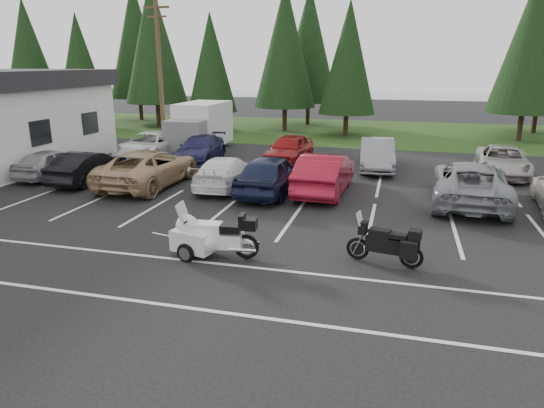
{
  "coord_description": "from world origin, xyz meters",
  "views": [
    {
      "loc": [
        3.92,
        -14.94,
        5.28
      ],
      "look_at": [
        0.12,
        -0.5,
        0.91
      ],
      "focal_mm": 32.0,
      "sensor_mm": 36.0,
      "label": 1
    }
  ],
  "objects": [
    {
      "name": "ground",
      "position": [
        0.0,
        0.0,
        0.0
      ],
      "size": [
        120.0,
        120.0,
        0.0
      ],
      "primitive_type": "plane",
      "color": "black",
      "rests_on": "ground"
    },
    {
      "name": "grass_strip",
      "position": [
        0.0,
        24.0,
        0.01
      ],
      "size": [
        80.0,
        16.0,
        0.01
      ],
      "primitive_type": "cube",
      "color": "#203912",
      "rests_on": "ground"
    },
    {
      "name": "lake_water",
      "position": [
        4.0,
        55.0,
        0.0
      ],
      "size": [
        70.0,
        50.0,
        0.02
      ],
      "primitive_type": "cube",
      "color": "gray",
      "rests_on": "ground"
    },
    {
      "name": "utility_pole",
      "position": [
        -10.0,
        12.0,
        4.7
      ],
      "size": [
        1.6,
        0.26,
        9.0
      ],
      "color": "#473321",
      "rests_on": "ground"
    },
    {
      "name": "box_truck",
      "position": [
        -8.0,
        12.5,
        1.45
      ],
      "size": [
        2.4,
        5.6,
        2.9
      ],
      "primitive_type": null,
      "color": "silver",
      "rests_on": "ground"
    },
    {
      "name": "stall_markings",
      "position": [
        0.0,
        2.0,
        0.0
      ],
      "size": [
        32.0,
        16.0,
        0.01
      ],
      "primitive_type": "cube",
      "color": "silver",
      "rests_on": "ground"
    },
    {
      "name": "conifer_0",
      "position": [
        -28.0,
        22.5,
        6.23
      ],
      "size": [
        4.58,
        4.58,
        10.66
      ],
      "color": "#332316",
      "rests_on": "ground"
    },
    {
      "name": "conifer_1",
      "position": [
        -22.0,
        21.2,
        5.39
      ],
      "size": [
        3.96,
        3.96,
        9.22
      ],
      "color": "#332316",
      "rests_on": "ground"
    },
    {
      "name": "conifer_2",
      "position": [
        -16.0,
        22.8,
        6.95
      ],
      "size": [
        5.1,
        5.1,
        11.89
      ],
      "color": "#332316",
      "rests_on": "ground"
    },
    {
      "name": "conifer_3",
      "position": [
        -10.5,
        21.4,
        5.27
      ],
      "size": [
        3.87,
        3.87,
        9.02
      ],
      "color": "#332316",
      "rests_on": "ground"
    },
    {
      "name": "conifer_4",
      "position": [
        -5.0,
        22.9,
        6.53
      ],
      "size": [
        4.8,
        4.8,
        11.17
      ],
      "color": "#332316",
      "rests_on": "ground"
    },
    {
      "name": "conifer_5",
      "position": [
        0.0,
        21.6,
        5.63
      ],
      "size": [
        4.14,
        4.14,
        9.63
      ],
      "color": "#332316",
      "rests_on": "ground"
    },
    {
      "name": "conifer_6",
      "position": [
        12.0,
        22.1,
        6.71
      ],
      "size": [
        4.93,
        4.93,
        11.48
      ],
      "color": "#332316",
      "rests_on": "ground"
    },
    {
      "name": "conifer_back_a",
      "position": [
        -20.0,
        27.0,
        7.19
      ],
      "size": [
        5.28,
        5.28,
        12.3
      ],
      "color": "#332316",
      "rests_on": "ground"
    },
    {
      "name": "conifer_back_b",
      "position": [
        -4.0,
        27.5,
        6.77
      ],
      "size": [
        4.97,
        4.97,
        11.58
      ],
      "color": "#332316",
      "rests_on": "ground"
    },
    {
      "name": "car_near_0",
      "position": [
        -12.06,
        4.3,
        0.69
      ],
      "size": [
        1.77,
        4.1,
        1.38
      ],
      "primitive_type": "imported",
      "rotation": [
        0.0,
        0.0,
        3.18
      ],
      "color": "#A5A6AA",
      "rests_on": "ground"
    },
    {
      "name": "car_near_1",
      "position": [
        -9.7,
        3.84,
        0.71
      ],
      "size": [
        1.53,
        4.33,
        1.43
      ],
      "primitive_type": "imported",
      "rotation": [
        0.0,
        0.0,
        3.14
      ],
      "color": "black",
      "rests_on": "ground"
    },
    {
      "name": "car_near_2",
      "position": [
        -6.72,
        3.98,
        0.81
      ],
      "size": [
        2.73,
        5.82,
        1.61
      ],
      "primitive_type": "imported",
      "rotation": [
        0.0,
        0.0,
        3.13
      ],
      "color": "tan",
      "rests_on": "ground"
    },
    {
      "name": "car_near_3",
      "position": [
        -3.28,
        4.52,
        0.68
      ],
      "size": [
        2.06,
        4.74,
        1.36
      ],
      "primitive_type": "imported",
      "rotation": [
        0.0,
        0.0,
        3.17
      ],
      "color": "white",
      "rests_on": "ground"
    },
    {
      "name": "car_near_4",
      "position": [
        -1.15,
        4.02,
        0.83
      ],
      "size": [
        2.14,
        4.93,
        1.65
      ],
      "primitive_type": "imported",
      "rotation": [
        0.0,
        0.0,
        3.1
      ],
      "color": "#161C39",
      "rests_on": "ground"
    },
    {
      "name": "car_near_5",
      "position": [
        1.03,
        4.68,
        0.84
      ],
      "size": [
        1.97,
        5.16,
        1.68
      ],
      "primitive_type": "imported",
      "rotation": [
        0.0,
        0.0,
        3.1
      ],
      "color": "maroon",
      "rests_on": "ground"
    },
    {
      "name": "car_near_6",
      "position": [
        6.72,
        4.53,
        0.82
      ],
      "size": [
        3.14,
        6.11,
        1.65
      ],
      "primitive_type": "imported",
      "rotation": [
        0.0,
        0.0,
        3.07
      ],
      "color": "gray",
      "rests_on": "ground"
    },
    {
      "name": "car_far_0",
      "position": [
        -9.82,
        9.87,
        0.73
      ],
      "size": [
        2.47,
        5.29,
        1.47
      ],
      "primitive_type": "imported",
      "rotation": [
        0.0,
        0.0,
        -0.01
      ],
      "color": "white",
      "rests_on": "ground"
    },
    {
      "name": "car_far_1",
      "position": [
        -6.68,
        9.68,
        0.7
      ],
      "size": [
        2.27,
        4.92,
        1.39
      ],
      "primitive_type": "imported",
      "rotation": [
        0.0,
        0.0,
        0.07
      ],
      "color": "#1D1D48",
      "rests_on": "ground"
    },
    {
      "name": "car_far_2",
      "position": [
        -1.8,
        10.39,
        0.77
      ],
      "size": [
        2.27,
        4.7,
        1.55
      ],
      "primitive_type": "imported",
      "rotation": [
        0.0,
        0.0,
        -0.1
      ],
      "color": "maroon",
      "rests_on": "ground"
    },
    {
      "name": "car_far_3",
      "position": [
        2.9,
        9.97,
        0.78
      ],
      "size": [
        1.98,
        4.83,
        1.56
      ],
      "primitive_type": "imported",
      "rotation": [
        0.0,
        0.0,
        0.07
      ],
      "color": "gray",
      "rests_on": "ground"
    },
    {
      "name": "car_far_4",
      "position": [
        8.85,
        10.18,
        0.7
      ],
      "size": [
        2.75,
        5.21,
        1.4
      ],
      "primitive_type": "imported",
      "rotation": [
        0.0,
        0.0,
        -0.09
      ],
      "color": "#A19A94",
      "rests_on": "ground"
    },
    {
      "name": "touring_motorcycle",
      "position": [
        -0.89,
        -3.04,
        0.78
      ],
      "size": [
        2.9,
        1.14,
        1.56
      ],
      "primitive_type": null,
      "rotation": [
        0.0,
        0.0,
        0.1
      ],
      "color": "silver",
      "rests_on": "ground"
    },
    {
      "name": "cargo_trailer",
      "position": [
        -1.44,
        -3.12,
        0.4
      ],
      "size": [
        1.89,
        1.33,
        0.79
      ],
      "primitive_type": null,
      "rotation": [
        0.0,
        0.0,
        -0.23
      ],
      "color": "silver",
      "rests_on": "ground"
    },
    {
      "name": "adventure_motorcycle",
      "position": [
        3.75,
        -2.34,
        0.7
      ],
      "size": [
        2.41,
        1.2,
        1.41
      ],
      "primitive_type": null,
      "rotation": [
        0.0,
        0.0,
        -0.18
      ],
      "color": "black",
      "rests_on": "ground"
    }
  ]
}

